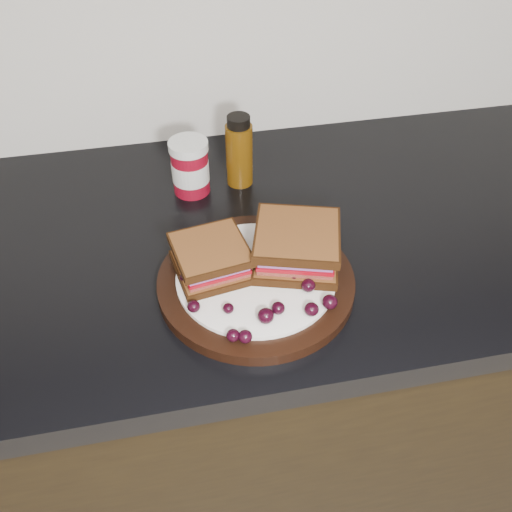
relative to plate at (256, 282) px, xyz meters
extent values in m
cube|color=black|center=(-0.02, 0.12, -0.48)|extent=(3.96, 0.58, 0.86)
cube|color=black|center=(-0.02, 0.12, -0.03)|extent=(3.98, 0.60, 0.04)
cylinder|color=black|center=(0.00, 0.00, 0.00)|extent=(0.28, 0.28, 0.02)
ellipsoid|color=black|center=(-0.09, -0.05, 0.02)|extent=(0.02, 0.02, 0.02)
ellipsoid|color=black|center=(-0.05, -0.06, 0.02)|extent=(0.02, 0.02, 0.01)
ellipsoid|color=black|center=(-0.05, -0.11, 0.02)|extent=(0.02, 0.02, 0.02)
ellipsoid|color=black|center=(-0.04, -0.11, 0.02)|extent=(0.02, 0.02, 0.02)
ellipsoid|color=black|center=(0.00, -0.09, 0.03)|extent=(0.02, 0.02, 0.02)
ellipsoid|color=black|center=(0.01, -0.07, 0.02)|extent=(0.02, 0.02, 0.02)
ellipsoid|color=black|center=(0.06, -0.09, 0.02)|extent=(0.02, 0.02, 0.02)
ellipsoid|color=black|center=(0.08, -0.08, 0.02)|extent=(0.02, 0.02, 0.02)
ellipsoid|color=black|center=(0.06, -0.04, 0.02)|extent=(0.02, 0.02, 0.02)
ellipsoid|color=black|center=(0.05, -0.03, 0.02)|extent=(0.02, 0.02, 0.02)
ellipsoid|color=black|center=(0.08, 0.02, 0.02)|extent=(0.02, 0.02, 0.02)
ellipsoid|color=black|center=(0.06, 0.02, 0.02)|extent=(0.02, 0.02, 0.02)
ellipsoid|color=black|center=(0.06, 0.05, 0.02)|extent=(0.02, 0.02, 0.02)
ellipsoid|color=black|center=(-0.07, 0.05, 0.02)|extent=(0.02, 0.02, 0.01)
ellipsoid|color=black|center=(-0.08, 0.02, 0.02)|extent=(0.02, 0.02, 0.01)
ellipsoid|color=black|center=(-0.06, 0.00, 0.02)|extent=(0.02, 0.02, 0.02)
ellipsoid|color=black|center=(-0.07, 0.04, 0.02)|extent=(0.02, 0.02, 0.02)
ellipsoid|color=black|center=(-0.06, 0.02, 0.02)|extent=(0.02, 0.02, 0.02)
ellipsoid|color=black|center=(-0.10, 0.00, 0.02)|extent=(0.02, 0.02, 0.02)
cylinder|color=maroon|center=(-0.06, 0.25, 0.04)|extent=(0.08, 0.08, 0.10)
cylinder|color=#523108|center=(0.02, 0.26, 0.05)|extent=(0.05, 0.05, 0.13)
camera|label=1|loc=(-0.11, -0.56, 0.58)|focal=40.00mm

